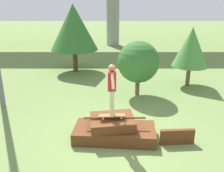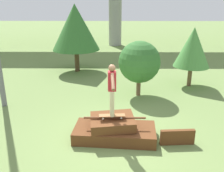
% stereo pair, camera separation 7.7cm
% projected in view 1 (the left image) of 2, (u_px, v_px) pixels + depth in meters
% --- Properties ---
extents(ground_plane, '(80.00, 80.00, 0.00)m').
position_uv_depth(ground_plane, '(115.00, 138.00, 7.51)').
color(ground_plane, olive).
extents(scrap_pile, '(2.48, 1.32, 0.71)m').
position_uv_depth(scrap_pile, '(114.00, 130.00, 7.44)').
color(scrap_pile, '#5B3319').
rests_on(scrap_pile, ground_plane).
extents(scrap_plank_loose, '(0.99, 0.18, 0.46)m').
position_uv_depth(scrap_plank_loose, '(177.00, 137.00, 7.15)').
color(scrap_plank_loose, '#5B3319').
rests_on(scrap_plank_loose, ground_plane).
extents(skateboard, '(0.76, 0.25, 0.09)m').
position_uv_depth(skateboard, '(112.00, 116.00, 7.19)').
color(skateboard, brown).
rests_on(skateboard, scrap_pile).
extents(skater, '(0.24, 1.16, 1.50)m').
position_uv_depth(skater, '(112.00, 87.00, 6.90)').
color(skater, '#C6B78E').
rests_on(skater, skateboard).
extents(tree_behind_left, '(2.60, 2.60, 3.72)m').
position_uv_depth(tree_behind_left, '(74.00, 27.00, 13.51)').
color(tree_behind_left, '#4C3823').
rests_on(tree_behind_left, ground_plane).
extents(tree_behind_right, '(1.75, 1.75, 2.35)m').
position_uv_depth(tree_behind_right, '(138.00, 62.00, 10.36)').
color(tree_behind_right, brown).
rests_on(tree_behind_right, ground_plane).
extents(tree_mid_back, '(1.65, 1.65, 2.76)m').
position_uv_depth(tree_mid_back, '(191.00, 47.00, 11.43)').
color(tree_mid_back, brown).
rests_on(tree_mid_back, ground_plane).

